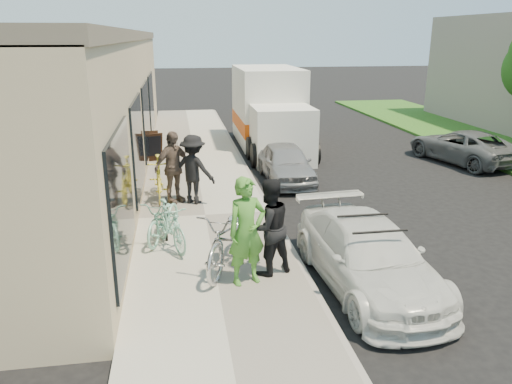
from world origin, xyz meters
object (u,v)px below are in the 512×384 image
sedan_silver (286,163)px  woman_rider (247,231)px  bystander_a (193,169)px  bystander_b (173,167)px  man_standing (269,227)px  cruiser_bike_c (159,178)px  tandem_bike (230,237)px  cruiser_bike_b (164,218)px  far_car_gray (463,146)px  bike_rack (166,215)px  cruiser_bike_a (170,225)px  sandwich_board (152,146)px  sedan_white (368,255)px  moving_truck (270,113)px

sedan_silver → woman_rider: woman_rider is taller
bystander_a → bystander_b: bearing=16.9°
man_standing → cruiser_bike_c: bearing=-88.4°
man_standing → bystander_b: size_ratio=0.95×
sedan_silver → bystander_b: 3.75m
tandem_bike → cruiser_bike_b: 1.91m
woman_rider → cruiser_bike_b: size_ratio=1.10×
sedan_silver → cruiser_bike_b: size_ratio=1.97×
tandem_bike → far_car_gray: bearing=63.2°
bike_rack → bystander_b: 2.25m
sedan_silver → cruiser_bike_b: sedan_silver is taller
woman_rider → bystander_b: (-1.18, 4.44, -0.02)m
sedan_silver → man_standing: bearing=-105.2°
cruiser_bike_c → tandem_bike: bearing=-74.4°
far_car_gray → cruiser_bike_c: 10.36m
cruiser_bike_a → bystander_b: bystander_b is taller
bike_rack → sedan_silver: sedan_silver is taller
cruiser_bike_b → bystander_a: 2.32m
sandwich_board → sedan_white: size_ratio=0.23×
moving_truck → man_standing: moving_truck is taller
sedan_silver → woman_rider: (-2.04, -6.30, 0.51)m
far_car_gray → man_standing: (-8.00, -7.35, 0.45)m
far_car_gray → bike_rack: bearing=15.2°
sedan_silver → bystander_a: bystander_a is taller
sandwich_board → sedan_silver: (3.90, -2.58, -0.08)m
bystander_b → moving_truck: bearing=23.6°
man_standing → cruiser_bike_b: (-1.80, 1.85, -0.41)m
sedan_white → cruiser_bike_a: 3.77m
far_car_gray → cruiser_bike_b: (-9.80, -5.51, 0.04)m
bystander_b → bike_rack: bearing=-131.3°
cruiser_bike_b → bystander_b: bearing=104.4°
moving_truck → cruiser_bike_a: (-3.70, -9.26, -0.70)m
sandwich_board → tandem_bike: bearing=-96.3°
sedan_white → sedan_silver: (0.02, 6.49, -0.02)m
cruiser_bike_b → cruiser_bike_c: 2.68m
bike_rack → sandwich_board: bearing=94.5°
bike_rack → far_car_gray: 11.15m
tandem_bike → cruiser_bike_c: (-1.33, 4.18, -0.03)m
bystander_a → cruiser_bike_a: bearing=109.7°
bike_rack → man_standing: (1.75, -1.94, 0.38)m
man_standing → cruiser_bike_a: man_standing is taller
sandwich_board → moving_truck: size_ratio=0.16×
sandwich_board → moving_truck: 4.79m
cruiser_bike_a → sandwich_board: bearing=72.0°
man_standing → sedan_silver: bearing=-127.1°
bike_rack → sedan_white: size_ratio=0.19×
woman_rider → cruiser_bike_a: woman_rider is taller
woman_rider → cruiser_bike_a: (-1.27, 1.66, -0.45)m
bike_rack → far_car_gray: (9.75, 5.41, -0.07)m
woman_rider → man_standing: size_ratio=1.08×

